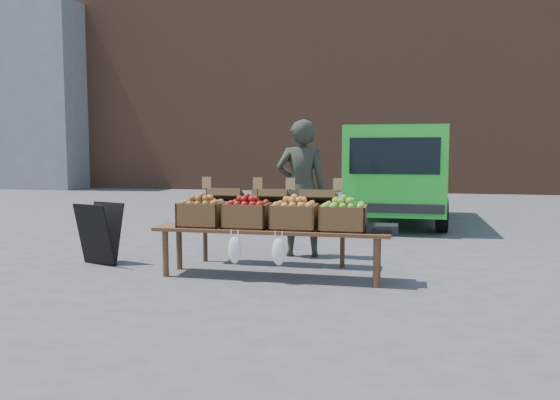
% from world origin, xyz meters
% --- Properties ---
extents(ground, '(80.00, 80.00, 0.00)m').
position_xyz_m(ground, '(0.00, 0.00, 0.00)').
color(ground, '#4A4A4C').
extents(brick_building, '(24.00, 4.00, 10.00)m').
position_xyz_m(brick_building, '(0.00, 15.00, 5.00)').
color(brick_building, brown).
rests_on(brick_building, ground).
extents(delivery_van, '(1.99, 4.25, 1.89)m').
position_xyz_m(delivery_van, '(1.83, 5.05, 0.95)').
color(delivery_van, green).
rests_on(delivery_van, ground).
extents(vendor, '(0.75, 0.56, 1.87)m').
position_xyz_m(vendor, '(0.59, 1.02, 0.94)').
color(vendor, '#2C3125').
rests_on(vendor, ground).
extents(chalkboard_sign, '(0.59, 0.43, 0.80)m').
position_xyz_m(chalkboard_sign, '(-1.83, -0.08, 0.40)').
color(chalkboard_sign, black).
rests_on(chalkboard_sign, ground).
extents(back_table, '(2.10, 0.44, 1.04)m').
position_xyz_m(back_table, '(0.32, 0.38, 0.52)').
color(back_table, '#3C2B17').
rests_on(back_table, ground).
extents(display_bench, '(2.70, 0.56, 0.57)m').
position_xyz_m(display_bench, '(0.48, -0.34, 0.28)').
color(display_bench, brown).
rests_on(display_bench, ground).
extents(crate_golden_apples, '(0.50, 0.40, 0.28)m').
position_xyz_m(crate_golden_apples, '(-0.35, -0.34, 0.71)').
color(crate_golden_apples, '#A67732').
rests_on(crate_golden_apples, display_bench).
extents(crate_russet_pears, '(0.50, 0.40, 0.28)m').
position_xyz_m(crate_russet_pears, '(0.20, -0.34, 0.71)').
color(crate_russet_pears, maroon).
rests_on(crate_russet_pears, display_bench).
extents(crate_red_apples, '(0.50, 0.40, 0.28)m').
position_xyz_m(crate_red_apples, '(0.75, -0.34, 0.71)').
color(crate_red_apples, gold).
rests_on(crate_red_apples, display_bench).
extents(crate_green_apples, '(0.50, 0.40, 0.28)m').
position_xyz_m(crate_green_apples, '(1.30, -0.34, 0.71)').
color(crate_green_apples, '#517E24').
rests_on(crate_green_apples, display_bench).
extents(weighing_scale, '(0.34, 0.30, 0.08)m').
position_xyz_m(weighing_scale, '(1.73, -0.34, 0.61)').
color(weighing_scale, black).
rests_on(weighing_scale, display_bench).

